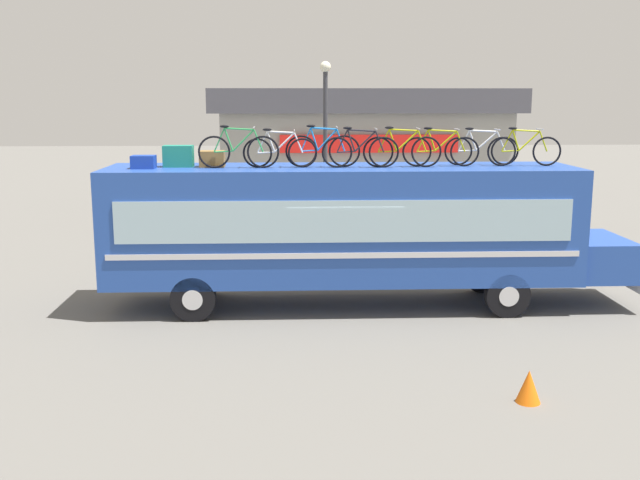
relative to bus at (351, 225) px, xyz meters
The scene contains 16 objects.
ground_plane 1.91m from the bus, behind, with size 120.00×120.00×0.00m, color #605E59.
bus is the anchor object (origin of this frame).
luggage_bag_1 4.84m from the bus, behind, with size 0.51×0.42×0.29m, color #193899.
luggage_bag_2 4.20m from the bus, behind, with size 0.65×0.40×0.48m, color #1E7F66.
luggage_bag_3 3.49m from the bus, behind, with size 0.55×0.47×0.36m, color olive.
rooftop_bicycle_1 3.07m from the bus, behind, with size 1.78×0.44×0.94m.
rooftop_bicycle_2 2.35m from the bus, behind, with size 1.65×0.44×0.87m.
rooftop_bicycle_3 1.85m from the bus, behind, with size 1.68×0.44×0.94m.
rooftop_bicycle_4 1.74m from the bus, 57.05° to the right, with size 1.72×0.44×0.90m.
rooftop_bicycle_5 2.05m from the bus, 10.56° to the right, with size 1.76×0.44×0.91m.
rooftop_bicycle_6 2.63m from the bus, ahead, with size 1.75×0.44×0.89m.
rooftop_bicycle_7 3.46m from the bus, ahead, with size 1.73×0.44×0.87m.
rooftop_bicycle_8 4.27m from the bus, ahead, with size 1.70×0.44×0.88m.
roadside_building 16.26m from the bus, 83.90° to the left, with size 12.61×7.93×5.14m.
traffic_cone 6.39m from the bus, 67.67° to the right, with size 0.39×0.39×0.53m, color orange.
street_lamp 6.32m from the bus, 92.84° to the left, with size 0.33×0.33×5.85m.
Camera 1 is at (-1.17, -16.58, 4.73)m, focal length 41.40 mm.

